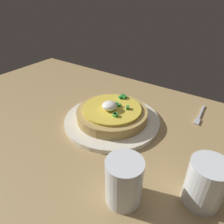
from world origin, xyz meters
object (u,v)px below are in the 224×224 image
Objects in this scene: cup_near at (205,185)px; cup_far at (124,183)px; fork at (199,116)px; plate at (112,120)px; pizza at (112,113)px.

cup_far is at bearing 33.12° from cup_near.
fork is (7.48, -27.68, -3.87)cm from cup_near.
plate is 25.53cm from fork.
cup_far reaches higher than fork.
pizza is at bearing 106.17° from plate.
pizza is 25.68cm from fork.
cup_near and cup_far have the same top height.
plate is 2.27× the size of fork.
plate is 2.90× the size of cup_far.
cup_near is 1.00× the size of cup_far.
cup_near is at bearing 11.43° from fork.
cup_near is 28.93cm from fork.
cup_far is 0.78× the size of fork.
fork is at bearing -139.61° from plate.
cup_near is 13.71cm from cup_far.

